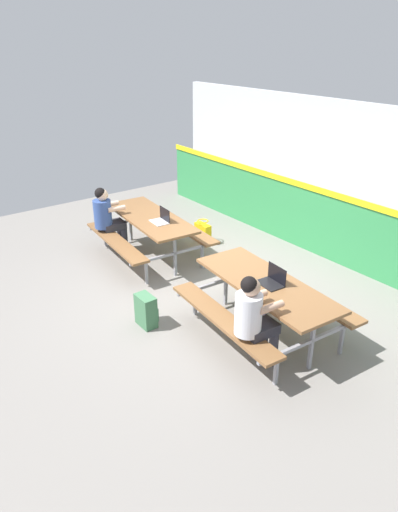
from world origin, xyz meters
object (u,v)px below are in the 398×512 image
object	(u,v)px
laptop_dark	(272,280)
backpack_dark	(146,311)
picnic_table_left	(150,225)
tote_bag_bright	(203,233)
laptop_silver	(161,219)
student_nearer	(107,215)
student_further	(254,315)
picnic_table_right	(265,294)

from	to	relation	value
laptop_dark	backpack_dark	xyz separation A→B (m)	(-1.13, -1.13, -0.57)
backpack_dark	picnic_table_left	bearing A→B (deg)	146.51
tote_bag_bright	laptop_silver	bearing A→B (deg)	-75.22
student_nearer	student_further	distance (m)	3.79
backpack_dark	tote_bag_bright	xyz separation A→B (m)	(-1.71, 2.24, -0.02)
laptop_dark	tote_bag_bright	size ratio (longest dim) A/B	0.78
picnic_table_right	laptop_dark	distance (m)	0.22
picnic_table_right	laptop_silver	size ratio (longest dim) A/B	6.18
picnic_table_right	laptop_dark	xyz separation A→B (m)	(0.07, 0.03, 0.21)
tote_bag_bright	picnic_table_right	bearing A→B (deg)	-22.53
student_further	picnic_table_right	bearing A→B (deg)	125.05
tote_bag_bright	student_further	bearing A→B (deg)	-28.69
student_further	laptop_silver	world-z (taller)	student_further
laptop_silver	backpack_dark	size ratio (longest dim) A/B	0.77
student_further	laptop_silver	xyz separation A→B (m)	(-2.90, 0.67, 0.08)
laptop_silver	backpack_dark	xyz separation A→B (m)	(1.43, -1.18, -0.57)
laptop_silver	picnic_table_right	bearing A→B (deg)	-1.84
picnic_table_right	backpack_dark	bearing A→B (deg)	-133.89
backpack_dark	student_nearer	bearing A→B (deg)	164.16
picnic_table_right	tote_bag_bright	distance (m)	3.02
picnic_table_right	picnic_table_left	bearing A→B (deg)	178.56
picnic_table_right	backpack_dark	world-z (taller)	picnic_table_right
laptop_dark	backpack_dark	bearing A→B (deg)	-134.92
backpack_dark	tote_bag_bright	world-z (taller)	backpack_dark
picnic_table_right	laptop_silver	xyz separation A→B (m)	(-2.48, 0.08, 0.21)
laptop_silver	laptop_dark	distance (m)	2.56
backpack_dark	laptop_silver	bearing A→B (deg)	140.53
student_nearer	student_further	bearing A→B (deg)	-2.31
student_nearer	tote_bag_bright	xyz separation A→B (m)	(0.60, 1.59, -0.51)
picnic_table_right	laptop_dark	size ratio (longest dim) A/B	6.18
picnic_table_left	laptop_dark	bearing A→B (deg)	-0.78
laptop_silver	laptop_dark	xyz separation A→B (m)	(2.55, -0.05, 0.00)
picnic_table_right	tote_bag_bright	bearing A→B (deg)	157.47
student_further	laptop_dark	world-z (taller)	student_further
laptop_dark	tote_bag_bright	xyz separation A→B (m)	(-2.84, 1.12, -0.59)
student_nearer	backpack_dark	bearing A→B (deg)	-15.84
picnic_table_right	laptop_silver	bearing A→B (deg)	178.16
student_further	tote_bag_bright	xyz separation A→B (m)	(-3.18, 1.74, -0.51)
picnic_table_left	student_nearer	distance (m)	0.76
picnic_table_right	laptop_silver	world-z (taller)	laptop_silver
laptop_dark	backpack_dark	distance (m)	1.69
student_further	laptop_silver	bearing A→B (deg)	166.93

